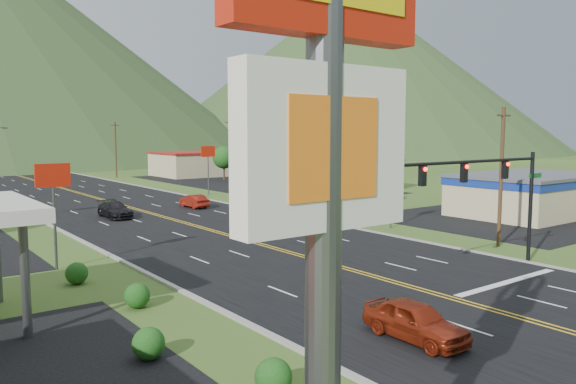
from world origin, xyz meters
TOP-DOWN VIEW (x-y plane):
  - pylon_sign at (-17.00, 2.00)m, footprint 4.32×0.60m
  - traffic_signal at (6.48, 14.00)m, footprint 13.10×0.43m
  - building_east_near at (30.00, 25.00)m, footprint 15.40×10.40m
  - building_east_mid at (32.00, 55.00)m, footprint 14.40×11.40m
  - building_east_far at (28.00, 90.00)m, footprint 16.40×12.40m
  - pole_sign_west_a at (-14.00, 30.00)m, footprint 2.00×0.18m
  - pole_sign_east_a at (13.00, 28.00)m, footprint 2.00×0.18m
  - pole_sign_east_b at (13.00, 60.00)m, footprint 2.00×0.18m
  - tree_east_a at (22.00, 40.00)m, footprint 3.84×3.84m
  - tree_east_b at (26.00, 78.00)m, footprint 3.84×3.84m
  - utility_pole_a at (13.50, 18.00)m, footprint 1.60×0.28m
  - utility_pole_b at (13.50, 55.00)m, footprint 1.60×0.28m
  - utility_pole_c at (13.50, 95.00)m, footprint 1.60×0.28m
  - utility_pole_d at (13.50, 135.00)m, footprint 1.60×0.28m
  - mountain_ne at (147.84, 176.19)m, footprint 180.00×180.00m
  - car_red_near at (-5.80, 9.41)m, footprint 1.87×4.57m
  - car_dark_mid at (-3.91, 47.92)m, footprint 2.19×5.28m
  - car_red_far at (5.53, 49.80)m, footprint 1.56×4.35m

SIDE VIEW (x-z plane):
  - car_red_far at x=5.53m, z-range 0.00..1.43m
  - car_dark_mid at x=-3.91m, z-range 0.00..1.52m
  - car_red_near at x=-5.80m, z-range 0.00..1.55m
  - building_east_mid at x=32.00m, z-range 0.01..4.31m
  - building_east_far at x=28.00m, z-range 0.01..4.51m
  - building_east_near at x=30.00m, z-range 0.22..4.32m
  - tree_east_a at x=22.00m, z-range 0.98..6.80m
  - tree_east_b at x=26.00m, z-range 0.98..6.80m
  - pole_sign_west_a at x=-14.00m, z-range 1.85..8.25m
  - pole_sign_east_a at x=13.00m, z-range 1.85..8.25m
  - pole_sign_east_b at x=13.00m, z-range 1.85..8.25m
  - utility_pole_a at x=13.50m, z-range 0.13..10.13m
  - utility_pole_b at x=13.50m, z-range 0.13..10.13m
  - utility_pole_c at x=13.50m, z-range 0.13..10.13m
  - utility_pole_d at x=13.50m, z-range 0.13..10.13m
  - traffic_signal at x=6.48m, z-range 1.83..8.83m
  - pylon_sign at x=-17.00m, z-range 2.30..16.30m
  - mountain_ne at x=147.84m, z-range 0.00..70.00m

